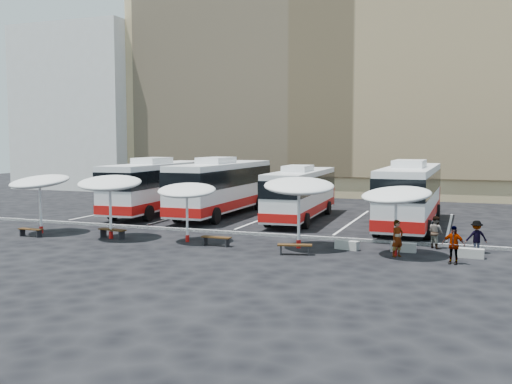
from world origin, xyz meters
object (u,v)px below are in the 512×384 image
(bus_3, at_px, (411,193))
(wood_bench_1, at_px, (112,231))
(bus_1, at_px, (223,185))
(passenger_0, at_px, (397,239))
(sunshade_4, at_px, (396,195))
(passenger_3, at_px, (476,237))
(bus_2, at_px, (301,192))
(wood_bench_3, at_px, (295,247))
(bus_0, at_px, (160,185))
(passenger_1, at_px, (436,232))
(passenger_2, at_px, (453,245))
(wood_bench_0, at_px, (31,230))
(conc_bench_1, at_px, (403,247))
(sunshade_3, at_px, (299,186))
(sunshade_0, at_px, (40,182))
(sunshade_2, at_px, (187,191))
(conc_bench_2, at_px, (471,253))
(wood_bench_2, at_px, (216,239))
(conc_bench_0, at_px, (347,245))
(sunshade_1, at_px, (110,183))

(bus_3, relative_size, wood_bench_1, 7.59)
(bus_1, distance_m, passenger_0, 17.35)
(sunshade_4, height_order, passenger_3, sunshade_4)
(bus_2, bearing_deg, wood_bench_3, -78.09)
(bus_0, bearing_deg, passenger_1, -23.62)
(bus_1, xyz_separation_m, sunshade_4, (13.31, -10.71, 0.67))
(bus_2, bearing_deg, bus_1, 173.67)
(bus_1, distance_m, passenger_2, 19.71)
(bus_0, height_order, passenger_3, bus_0)
(bus_3, xyz_separation_m, wood_bench_1, (-14.74, -9.81, -1.73))
(bus_1, xyz_separation_m, wood_bench_3, (8.92, -12.07, -1.75))
(bus_0, distance_m, bus_2, 10.73)
(passenger_3, bearing_deg, wood_bench_3, 4.21)
(wood_bench_0, height_order, passenger_0, passenger_0)
(conc_bench_1, relative_size, passenger_0, 0.69)
(sunshade_3, distance_m, conc_bench_1, 5.76)
(bus_0, bearing_deg, wood_bench_3, -42.69)
(sunshade_0, height_order, passenger_0, sunshade_0)
(wood_bench_0, bearing_deg, sunshade_2, 9.99)
(conc_bench_2, xyz_separation_m, passenger_2, (-0.72, -1.65, 0.61))
(sunshade_2, relative_size, passenger_2, 2.28)
(sunshade_3, height_order, passenger_2, sunshade_3)
(sunshade_3, bearing_deg, bus_1, 129.71)
(wood_bench_3, distance_m, passenger_3, 8.54)
(wood_bench_2, bearing_deg, passenger_2, -1.99)
(conc_bench_0, bearing_deg, sunshade_1, -174.14)
(wood_bench_3, height_order, passenger_1, passenger_1)
(conc_bench_2, bearing_deg, wood_bench_2, -174.01)
(bus_0, relative_size, conc_bench_1, 11.13)
(bus_3, distance_m, sunshade_1, 17.80)
(bus_1, xyz_separation_m, passenger_0, (13.42, -10.92, -1.28))
(sunshade_3, bearing_deg, wood_bench_0, -172.79)
(bus_3, xyz_separation_m, passenger_1, (1.85, -6.74, -1.32))
(bus_3, bearing_deg, wood_bench_2, -130.13)
(passenger_0, bearing_deg, bus_3, 43.49)
(sunshade_1, bearing_deg, passenger_0, 1.14)
(wood_bench_0, relative_size, passenger_3, 0.95)
(sunshade_2, bearing_deg, wood_bench_0, -170.01)
(wood_bench_0, bearing_deg, wood_bench_1, 13.28)
(wood_bench_3, bearing_deg, wood_bench_0, -179.32)
(conc_bench_2, height_order, passenger_0, passenger_0)
(bus_0, xyz_separation_m, passenger_1, (19.77, -7.62, -1.30))
(bus_2, height_order, bus_3, bus_3)
(sunshade_3, distance_m, wood_bench_3, 3.19)
(sunshade_4, distance_m, conc_bench_0, 3.59)
(wood_bench_1, bearing_deg, sunshade_0, 178.52)
(bus_1, distance_m, sunshade_3, 13.52)
(bus_2, xyz_separation_m, wood_bench_1, (-7.55, -10.78, -1.49))
(bus_0, bearing_deg, sunshade_4, -31.97)
(sunshade_0, distance_m, wood_bench_0, 2.89)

